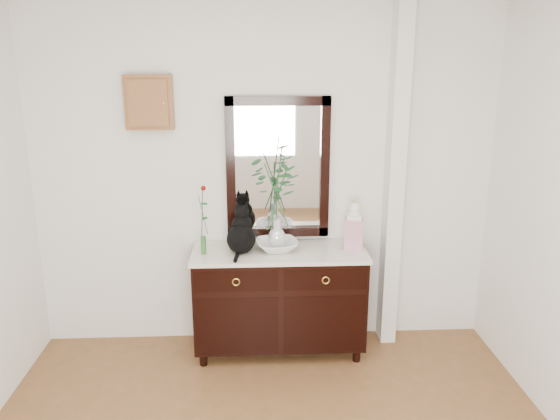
{
  "coord_description": "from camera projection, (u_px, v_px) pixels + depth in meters",
  "views": [
    {
      "loc": [
        -0.09,
        -2.18,
        2.28
      ],
      "look_at": [
        0.1,
        1.63,
        1.2
      ],
      "focal_mm": 35.0,
      "sensor_mm": 36.0,
      "label": 1
    }
  ],
  "objects": [
    {
      "name": "ginger_jar",
      "position": [
        354.0,
        225.0,
        4.16
      ],
      "size": [
        0.16,
        0.16,
        0.38
      ],
      "primitive_type": null,
      "rotation": [
        0.0,
        0.0,
        -0.17
      ],
      "color": "white",
      "rests_on": "sideboard"
    },
    {
      "name": "sideboard",
      "position": [
        279.0,
        296.0,
        4.26
      ],
      "size": [
        1.33,
        0.52,
        0.82
      ],
      "color": "black",
      "rests_on": "ground"
    },
    {
      "name": "vase_branches",
      "position": [
        277.0,
        197.0,
        4.05
      ],
      "size": [
        0.5,
        0.5,
        0.8
      ],
      "primitive_type": null,
      "rotation": [
        0.0,
        0.0,
        0.43
      ],
      "color": "silver",
      "rests_on": "lotus_bowl"
    },
    {
      "name": "cat",
      "position": [
        241.0,
        229.0,
        4.08
      ],
      "size": [
        0.28,
        0.33,
        0.35
      ],
      "primitive_type": null,
      "rotation": [
        0.0,
        0.0,
        -0.1
      ],
      "color": "black",
      "rests_on": "sideboard"
    },
    {
      "name": "lotus_bowl",
      "position": [
        277.0,
        245.0,
        4.15
      ],
      "size": [
        0.35,
        0.35,
        0.08
      ],
      "primitive_type": "imported",
      "rotation": [
        0.0,
        0.0,
        0.12
      ],
      "color": "silver",
      "rests_on": "sideboard"
    },
    {
      "name": "wall_mirror",
      "position": [
        278.0,
        168.0,
        4.22
      ],
      "size": [
        0.8,
        0.06,
        1.1
      ],
      "color": "black",
      "rests_on": "wall_back"
    },
    {
      "name": "key_cabinet",
      "position": [
        149.0,
        102.0,
        4.01
      ],
      "size": [
        0.35,
        0.1,
        0.4
      ],
      "primitive_type": "cube",
      "color": "brown",
      "rests_on": "wall_back"
    },
    {
      "name": "wall_back",
      "position": [
        265.0,
        179.0,
        4.25
      ],
      "size": [
        3.6,
        0.04,
        2.7
      ],
      "primitive_type": "cube",
      "color": "silver",
      "rests_on": "ground"
    },
    {
      "name": "bud_vase_rose",
      "position": [
        202.0,
        220.0,
        4.01
      ],
      "size": [
        0.08,
        0.08,
        0.53
      ],
      "primitive_type": null,
      "rotation": [
        0.0,
        0.0,
        0.34
      ],
      "color": "#326D31",
      "rests_on": "sideboard"
    },
    {
      "name": "pilaster",
      "position": [
        394.0,
        180.0,
        4.22
      ],
      "size": [
        0.12,
        0.2,
        2.7
      ],
      "primitive_type": "cube",
      "color": "silver",
      "rests_on": "ground"
    }
  ]
}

